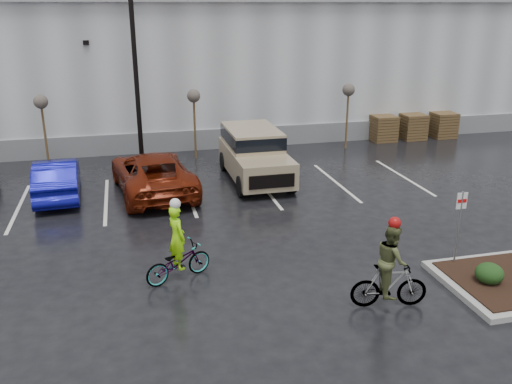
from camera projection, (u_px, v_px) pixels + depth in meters
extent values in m
plane|color=black|center=(325.00, 288.00, 13.75)|extent=(120.00, 120.00, 0.00)
cube|color=#ABAEB0|center=(198.00, 62.00, 32.78)|extent=(60.00, 15.00, 7.00)
cube|color=slate|center=(222.00, 139.00, 26.84)|extent=(60.00, 0.12, 1.00)
cube|color=#999B9E|center=(196.00, 0.00, 31.61)|extent=(60.50, 15.50, 0.30)
cube|color=#24411B|center=(166.00, 44.00, 54.03)|extent=(80.00, 25.00, 6.00)
cylinder|color=black|center=(135.00, 63.00, 22.37)|extent=(0.20, 0.20, 9.00)
cylinder|color=#4D331F|center=(45.00, 136.00, 23.41)|extent=(0.10, 0.10, 2.80)
sphere|color=#483F39|center=(41.00, 102.00, 22.91)|extent=(0.60, 0.60, 0.60)
cylinder|color=#4D331F|center=(195.00, 129.00, 24.88)|extent=(0.10, 0.10, 2.80)
sphere|color=#483F39|center=(194.00, 96.00, 24.38)|extent=(0.60, 0.60, 0.60)
cylinder|color=#4D331F|center=(347.00, 121.00, 26.57)|extent=(0.10, 0.10, 2.80)
sphere|color=#483F39|center=(349.00, 90.00, 26.08)|extent=(0.60, 0.60, 0.60)
cube|color=#4D331F|center=(383.00, 128.00, 28.29)|extent=(1.20, 1.20, 1.35)
cube|color=#4D331F|center=(413.00, 127.00, 28.67)|extent=(1.20, 1.20, 1.35)
cube|color=#4D331F|center=(443.00, 125.00, 29.08)|extent=(1.20, 1.20, 1.35)
ellipsoid|color=black|center=(489.00, 273.00, 13.60)|extent=(0.70, 0.70, 0.52)
cylinder|color=gray|center=(458.00, 231.00, 14.43)|extent=(0.05, 0.05, 2.20)
cube|color=white|center=(462.00, 201.00, 14.15)|extent=(0.30, 0.02, 0.45)
cube|color=red|center=(462.00, 201.00, 14.14)|extent=(0.26, 0.02, 0.10)
imported|color=#0C0C86|center=(57.00, 178.00, 20.06)|extent=(1.77, 4.45, 1.44)
imported|color=#651A09|center=(153.00, 173.00, 20.45)|extent=(3.24, 5.90, 1.56)
imported|color=#3F3F44|center=(178.00, 262.00, 14.02)|extent=(1.96, 1.32, 0.97)
imported|color=#97F70D|center=(177.00, 237.00, 13.79)|extent=(0.62, 0.73, 1.70)
sphere|color=silver|center=(175.00, 204.00, 13.49)|extent=(0.28, 0.28, 0.28)
imported|color=#3F3F44|center=(389.00, 286.00, 12.74)|extent=(1.82, 0.83, 1.10)
imported|color=#4A512B|center=(391.00, 260.00, 12.52)|extent=(0.61, 0.91, 1.73)
sphere|color=#990C0C|center=(395.00, 223.00, 12.22)|extent=(0.29, 0.29, 0.29)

